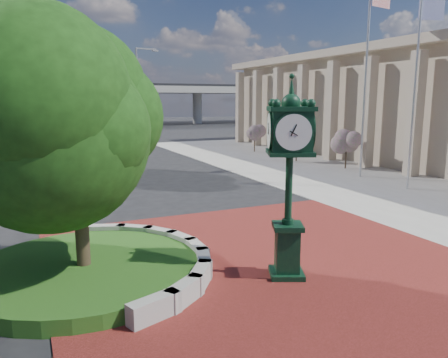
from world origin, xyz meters
TOP-DOWN VIEW (x-y plane):
  - ground at (0.00, 0.00)m, footprint 200.00×200.00m
  - plaza at (0.00, -1.00)m, footprint 12.00×12.00m
  - sidewalk at (16.00, 10.00)m, footprint 20.00×50.00m
  - planter_wall at (-2.71, -0.00)m, footprint 2.96×6.77m
  - grass_bed at (-5.00, 0.00)m, footprint 6.10×6.10m
  - overpass at (-0.22, 70.00)m, footprint 90.00×12.00m
  - tree_planter at (-5.00, 0.00)m, footprint 5.20×5.20m
  - tree_street at (-4.00, 18.00)m, footprint 4.40×4.40m
  - post_clock at (-0.01, -2.16)m, footprint 1.38×1.38m
  - parked_car at (1.23, 36.87)m, footprint 2.31×4.29m
  - flagpole_a at (12.47, 9.10)m, footprint 1.79×0.35m
  - flagpole_b at (12.15, 5.11)m, footprint 1.55×0.31m
  - street_lamp_near at (2.87, 25.53)m, footprint 2.00×0.47m
  - street_lamp_far at (0.18, 41.67)m, footprint 2.17×0.91m
  - shrub_near at (13.73, 12.01)m, footprint 1.20×1.20m
  - shrub_mid at (12.72, 16.54)m, footprint 1.20×1.20m
  - shrub_far at (12.62, 23.15)m, footprint 1.20×1.20m

SIDE VIEW (x-z plane):
  - ground at x=0.00m, z-range 0.00..0.00m
  - plaza at x=0.00m, z-range 0.00..0.04m
  - sidewalk at x=16.00m, z-range 0.00..0.04m
  - grass_bed at x=-5.00m, z-range 0.00..0.40m
  - planter_wall at x=-2.71m, z-range 0.00..0.54m
  - parked_car at x=1.23m, z-range 0.00..1.39m
  - shrub_near at x=13.73m, z-range 0.49..2.69m
  - shrub_mid at x=12.72m, z-range 0.49..2.69m
  - shrub_far at x=12.62m, z-range 0.49..2.69m
  - post_clock at x=-0.01m, z-range 0.26..5.54m
  - tree_street at x=-4.00m, z-range 0.52..5.96m
  - tree_planter at x=-5.00m, z-range 0.56..6.89m
  - flagpole_b at x=12.15m, z-range 0.12..10.11m
  - street_lamp_near at x=2.87m, z-range 0.77..9.73m
  - street_lamp_far at x=0.18m, z-range 0.86..10.86m
  - flagpole_a at x=12.47m, z-range 0.14..11.69m
  - overpass at x=-0.22m, z-range 2.79..10.29m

